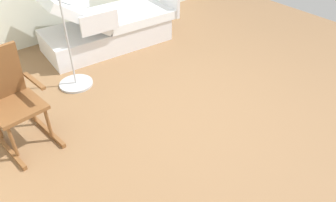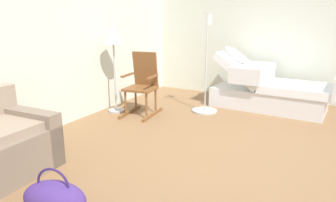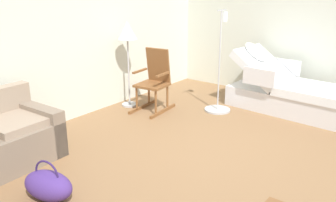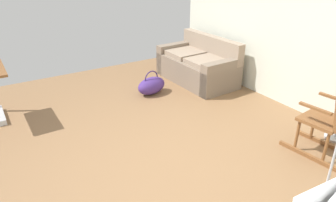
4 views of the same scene
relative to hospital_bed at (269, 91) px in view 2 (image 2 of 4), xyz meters
The scene contains 8 objects.
ground_plane 2.24m from the hospital_bed, behind, with size 7.39×7.39×0.00m, color olive.
back_wall 3.61m from the hospital_bed, 129.95° to the left, with size 6.11×0.10×2.70m, color silver.
side_wall 1.30m from the hospital_bed, ahead, with size 0.10×5.49×2.70m, color silver.
hospital_bed is the anchor object (origin of this frame).
rocking_chair 2.29m from the hospital_bed, 125.83° to the left, with size 0.81×0.55×1.05m.
floor_lamp 2.89m from the hospital_bed, 122.00° to the left, with size 0.34×0.34×1.48m.
duffel_bag 4.22m from the hospital_bed, 166.99° to the left, with size 0.43×0.61×0.43m.
iv_pole 1.19m from the hospital_bed, 127.92° to the left, with size 0.44×0.44×1.69m.
Camera 2 is at (-3.44, -0.87, 1.58)m, focal length 33.06 mm.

